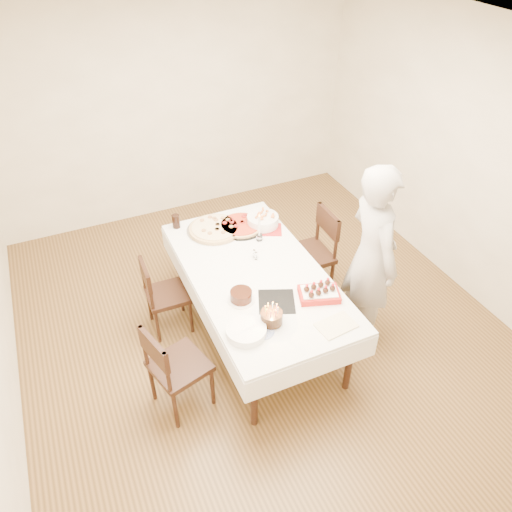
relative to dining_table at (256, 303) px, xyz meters
name	(u,v)px	position (x,y,z in m)	size (l,w,h in m)	color
floor	(261,326)	(0.07, 0.04, -0.38)	(5.00, 5.00, 0.00)	#4E371B
wall_back	(174,109)	(0.07, 2.54, 0.98)	(4.50, 0.04, 2.70)	#F2E7CC
wall_front	(484,474)	(0.07, -2.46, 0.98)	(4.50, 0.04, 2.70)	#F2E7CC
wall_right	(470,161)	(2.32, 0.04, 0.98)	(0.04, 5.00, 2.70)	#F2E7CC
ceiling	(263,42)	(0.07, 0.04, 2.33)	(5.00, 5.00, 0.00)	white
dining_table	(256,303)	(0.00, 0.00, 0.00)	(1.14, 2.14, 0.75)	white
chair_right_savory	(308,255)	(0.73, 0.33, 0.11)	(0.49, 0.49, 0.97)	black
chair_left_savory	(168,295)	(-0.74, 0.42, 0.04)	(0.42, 0.42, 0.82)	black
chair_left_dessert	(179,366)	(-0.90, -0.49, 0.08)	(0.46, 0.46, 0.90)	black
person	(371,257)	(0.94, -0.40, 0.53)	(0.66, 0.43, 1.81)	#B8B2AE
pizza_white	(215,229)	(-0.10, 0.77, 0.40)	(0.56, 0.56, 0.04)	beige
pizza_pepperoni	(241,225)	(0.16, 0.72, 0.40)	(0.48, 0.48, 0.04)	red
red_placemat	(270,230)	(0.40, 0.55, 0.38)	(0.23, 0.23, 0.01)	#B21E1E
pasta_bowl	(263,220)	(0.37, 0.66, 0.43)	(0.32, 0.32, 0.10)	white
taper_candle	(259,227)	(0.23, 0.44, 0.53)	(0.06, 0.06, 0.30)	white
shaker_pair	(256,256)	(0.08, 0.18, 0.41)	(0.07, 0.07, 0.08)	white
cola_glass	(176,221)	(-0.44, 0.98, 0.45)	(0.08, 0.08, 0.14)	black
layer_cake	(241,296)	(-0.26, -0.28, 0.42)	(0.23, 0.23, 0.10)	black
cake_board	(277,302)	(0.00, -0.42, 0.38)	(0.30, 0.30, 0.01)	black
birthday_cake	(272,314)	(-0.15, -0.63, 0.47)	(0.18, 0.18, 0.17)	#351E0E
strawberry_box	(319,293)	(0.35, -0.51, 0.42)	(0.34, 0.22, 0.08)	#A01812
box_lid	(336,326)	(0.31, -0.87, 0.38)	(0.31, 0.20, 0.03)	beige
plate_stack	(246,331)	(-0.38, -0.65, 0.41)	(0.32, 0.32, 0.07)	white
china_plate	(262,331)	(-0.26, -0.67, 0.38)	(0.21, 0.21, 0.01)	white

